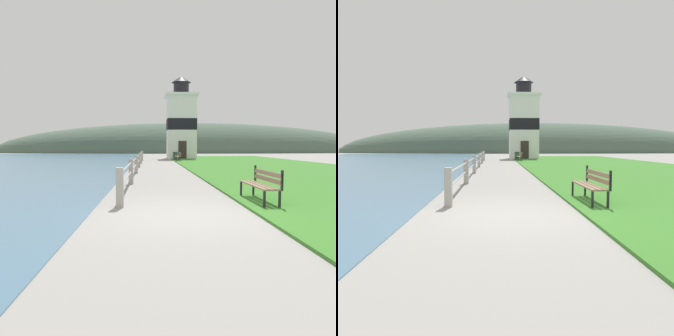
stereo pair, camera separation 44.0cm
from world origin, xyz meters
The scene contains 8 objects.
ground_plane centered at (0.00, 0.00, 0.00)m, with size 160.00×160.00×0.00m, color gray.
grass_verge centered at (7.59, 14.85, 0.03)m, with size 12.00×44.56×0.06m.
seawall_railing centered at (-1.49, 13.12, 0.57)m, with size 0.18×24.43×0.98m.
park_bench_near centered at (2.22, 1.44, 0.54)m, with size 0.48×2.00×0.94m.
park_bench_midway centered at (1.99, 23.83, 0.54)m, with size 0.49×1.65×0.94m.
lighthouse centered at (2.84, 30.35, 4.06)m, with size 3.67×3.67×9.30m.
trash_bin centered at (1.83, 25.99, 0.42)m, with size 0.54×0.54×0.84m.
distant_hillside centered at (8.00, 59.71, 0.00)m, with size 80.00×16.00×12.00m.
Camera 2 is at (-0.31, -7.06, 1.53)m, focal length 35.00 mm.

